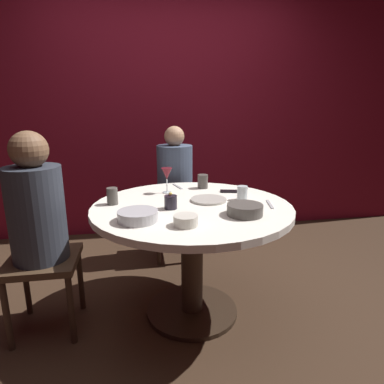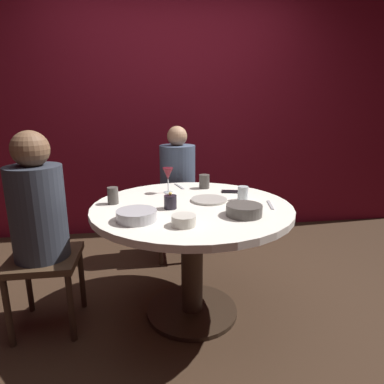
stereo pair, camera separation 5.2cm
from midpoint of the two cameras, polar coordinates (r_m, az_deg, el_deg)
ground_plane at (r=2.33m, az=0.68°, el=-20.21°), size 8.00×8.00×0.00m
back_wall at (r=3.51m, az=-3.42°, el=14.07°), size 6.00×0.10×2.60m
dining_table at (r=2.06m, az=0.73°, el=-6.86°), size 1.22×1.22×0.75m
seated_diner_left at (r=2.07m, az=-24.68°, el=-3.25°), size 0.40×0.40×1.21m
seated_diner_back at (r=2.86m, az=-2.01°, el=2.32°), size 0.40×0.40×1.18m
candle_holder at (r=1.92m, az=-3.03°, el=-1.74°), size 0.08×0.08×0.10m
wine_glass at (r=2.26m, az=-3.57°, el=3.05°), size 0.08×0.08×0.18m
dinner_plate at (r=2.08m, az=3.70°, el=-1.38°), size 0.23×0.23×0.01m
cell_phone at (r=2.31m, az=7.58°, el=0.07°), size 0.15×0.10×0.01m
bowl_serving_large at (r=1.74m, az=-8.82°, el=-4.07°), size 0.21×0.21×0.06m
bowl_salad_center at (r=1.82m, az=9.90°, el=-3.14°), size 0.20×0.20×0.06m
bowl_small_white at (r=1.65m, az=-0.54°, el=-5.00°), size 0.13×0.13×0.05m
cup_near_candle at (r=2.40m, az=2.79°, el=1.85°), size 0.08×0.08×0.10m
cup_by_left_diner at (r=2.11m, az=9.58°, el=-0.24°), size 0.07×0.07×0.09m
cup_by_right_diner at (r=2.06m, az=-12.97°, el=-0.61°), size 0.07×0.07×0.10m
fork_near_plate at (r=2.05m, az=14.24°, el=-2.19°), size 0.05×0.18×0.01m
knife_near_plate at (r=2.45m, az=-1.66°, el=1.01°), size 0.06×0.18×0.01m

